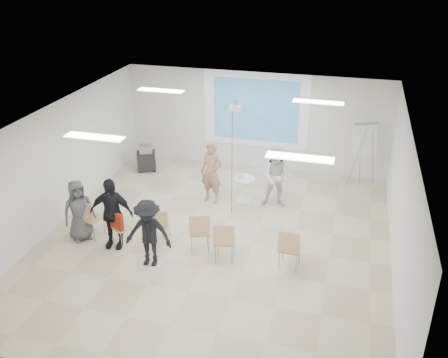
% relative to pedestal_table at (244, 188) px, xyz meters
% --- Properties ---
extents(floor, '(8.00, 9.00, 0.10)m').
position_rel_pedestal_table_xyz_m(floor, '(-0.21, -2.13, -0.45)').
color(floor, beige).
rests_on(floor, ground).
extents(ceiling, '(8.00, 9.00, 0.10)m').
position_rel_pedestal_table_xyz_m(ceiling, '(-0.21, -2.13, 2.65)').
color(ceiling, white).
rests_on(ceiling, wall_back).
extents(wall_back, '(8.00, 0.10, 3.00)m').
position_rel_pedestal_table_xyz_m(wall_back, '(-0.21, 2.42, 1.10)').
color(wall_back, silver).
rests_on(wall_back, floor).
extents(wall_left, '(0.10, 9.00, 3.00)m').
position_rel_pedestal_table_xyz_m(wall_left, '(-4.26, -2.13, 1.10)').
color(wall_left, silver).
rests_on(wall_left, floor).
extents(wall_right, '(0.10, 9.00, 3.00)m').
position_rel_pedestal_table_xyz_m(wall_right, '(3.84, -2.13, 1.10)').
color(wall_right, silver).
rests_on(wall_right, floor).
extents(projection_halo, '(3.20, 0.01, 2.30)m').
position_rel_pedestal_table_xyz_m(projection_halo, '(-0.21, 2.36, 1.45)').
color(projection_halo, silver).
rests_on(projection_halo, wall_back).
extents(projection_image, '(2.60, 0.01, 1.90)m').
position_rel_pedestal_table_xyz_m(projection_image, '(-0.21, 2.34, 1.45)').
color(projection_image, teal).
rests_on(projection_image, wall_back).
extents(pedestal_table, '(0.76, 0.76, 0.72)m').
position_rel_pedestal_table_xyz_m(pedestal_table, '(0.00, 0.00, 0.00)').
color(pedestal_table, white).
rests_on(pedestal_table, floor).
extents(player_left, '(0.80, 0.63, 1.95)m').
position_rel_pedestal_table_xyz_m(player_left, '(-0.85, -0.23, 0.58)').
color(player_left, tan).
rests_on(player_left, floor).
extents(player_right, '(0.98, 0.82, 1.86)m').
position_rel_pedestal_table_xyz_m(player_right, '(0.89, -0.00, 0.53)').
color(player_right, white).
rests_on(player_right, floor).
extents(controller_left, '(0.06, 0.12, 0.04)m').
position_rel_pedestal_table_xyz_m(controller_left, '(-0.67, 0.02, 0.89)').
color(controller_left, silver).
rests_on(controller_left, player_left).
extents(controller_right, '(0.06, 0.13, 0.04)m').
position_rel_pedestal_table_xyz_m(controller_right, '(0.71, 0.25, 0.86)').
color(controller_right, silver).
rests_on(controller_right, player_right).
extents(chair_far_left, '(0.55, 0.58, 0.99)m').
position_rel_pedestal_table_xyz_m(chair_far_left, '(-3.12, -2.75, 0.19)').
color(chair_far_left, tan).
rests_on(chair_far_left, floor).
extents(chair_left_mid, '(0.52, 0.53, 0.81)m').
position_rel_pedestal_table_xyz_m(chair_left_mid, '(-2.32, -2.84, 0.08)').
color(chair_left_mid, tan).
rests_on(chair_left_mid, floor).
extents(chair_left_inner, '(0.48, 0.50, 0.86)m').
position_rel_pedestal_table_xyz_m(chair_left_inner, '(-1.43, -2.49, 0.11)').
color(chair_left_inner, tan).
rests_on(chair_left_inner, floor).
extents(chair_center, '(0.60, 0.62, 0.99)m').
position_rel_pedestal_table_xyz_m(chair_center, '(-0.42, -2.66, 0.19)').
color(chair_center, tan).
rests_on(chair_center, floor).
extents(chair_right_inner, '(0.51, 0.54, 0.97)m').
position_rel_pedestal_table_xyz_m(chair_right_inner, '(0.22, -2.89, 0.18)').
color(chair_right_inner, tan).
rests_on(chair_right_inner, floor).
extents(chair_right_far, '(0.48, 0.51, 0.98)m').
position_rel_pedestal_table_xyz_m(chair_right_far, '(1.63, -2.82, 0.18)').
color(chair_right_far, tan).
rests_on(chair_right_far, floor).
extents(red_jacket, '(0.42, 0.26, 0.40)m').
position_rel_pedestal_table_xyz_m(red_jacket, '(-2.29, -3.00, 0.32)').
color(red_jacket, maroon).
rests_on(red_jacket, chair_left_mid).
extents(laptop, '(0.35, 0.29, 0.02)m').
position_rel_pedestal_table_xyz_m(laptop, '(-1.44, -2.40, 0.06)').
color(laptop, black).
rests_on(laptop, chair_left_inner).
extents(audience_left, '(1.21, 0.81, 1.97)m').
position_rel_pedestal_table_xyz_m(audience_left, '(-2.42, -2.94, 0.59)').
color(audience_left, black).
rests_on(audience_left, floor).
extents(audience_mid, '(1.19, 0.71, 1.78)m').
position_rel_pedestal_table_xyz_m(audience_mid, '(-1.33, -3.41, 0.49)').
color(audience_mid, black).
rests_on(audience_mid, floor).
extents(audience_outer, '(0.96, 0.97, 1.69)m').
position_rel_pedestal_table_xyz_m(audience_outer, '(-3.31, -2.85, 0.45)').
color(audience_outer, '#515155').
rests_on(audience_outer, floor).
extents(flipchart_easel, '(0.77, 0.61, 1.89)m').
position_rel_pedestal_table_xyz_m(flipchart_easel, '(3.03, 1.85, 1.00)').
color(flipchart_easel, gray).
rests_on(flipchart_easel, floor).
extents(av_cart, '(0.69, 0.63, 0.83)m').
position_rel_pedestal_table_xyz_m(av_cart, '(-3.37, 1.23, -0.01)').
color(av_cart, black).
rests_on(av_cart, floor).
extents(ceiling_projector, '(0.30, 0.25, 3.00)m').
position_rel_pedestal_table_xyz_m(ceiling_projector, '(-0.11, -0.64, 2.29)').
color(ceiling_projector, white).
rests_on(ceiling_projector, ceiling).
extents(fluor_panel_nw, '(1.20, 0.30, 0.02)m').
position_rel_pedestal_table_xyz_m(fluor_panel_nw, '(-2.21, -0.13, 2.57)').
color(fluor_panel_nw, white).
rests_on(fluor_panel_nw, ceiling).
extents(fluor_panel_ne, '(1.20, 0.30, 0.02)m').
position_rel_pedestal_table_xyz_m(fluor_panel_ne, '(1.79, -0.13, 2.57)').
color(fluor_panel_ne, white).
rests_on(fluor_panel_ne, ceiling).
extents(fluor_panel_sw, '(1.20, 0.30, 0.02)m').
position_rel_pedestal_table_xyz_m(fluor_panel_sw, '(-2.21, -3.63, 2.57)').
color(fluor_panel_sw, white).
rests_on(fluor_panel_sw, ceiling).
extents(fluor_panel_se, '(1.20, 0.30, 0.02)m').
position_rel_pedestal_table_xyz_m(fluor_panel_se, '(1.79, -3.63, 2.57)').
color(fluor_panel_se, white).
rests_on(fluor_panel_se, ceiling).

